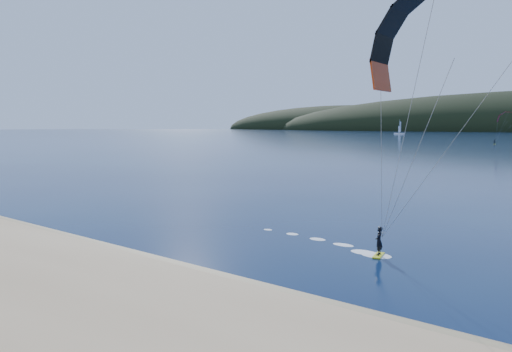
% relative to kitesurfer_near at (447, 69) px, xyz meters
% --- Properties ---
extents(ground, '(1800.00, 1800.00, 0.00)m').
position_rel_kitesurfer_near_xyz_m(ground, '(-14.89, -9.20, -10.69)').
color(ground, '#071436').
rests_on(ground, ground).
extents(wet_sand, '(220.00, 2.50, 0.10)m').
position_rel_kitesurfer_near_xyz_m(wet_sand, '(-14.89, -4.70, -10.64)').
color(wet_sand, '#987D58').
rests_on(wet_sand, ground).
extents(kitesurfer_near, '(19.95, 8.32, 13.89)m').
position_rel_kitesurfer_near_xyz_m(kitesurfer_near, '(0.00, 0.00, 0.00)').
color(kitesurfer_near, '#CFD719').
rests_on(kitesurfer_near, ground).
extents(kitesurfer_far, '(9.75, 6.86, 12.09)m').
position_rel_kitesurfer_near_xyz_m(kitesurfer_far, '(-28.59, 195.83, -0.94)').
color(kitesurfer_far, '#CFD719').
rests_on(kitesurfer_far, ground).
extents(sailboat, '(9.22, 6.04, 13.33)m').
position_rel_kitesurfer_near_xyz_m(sailboat, '(-143.50, 384.93, -9.71)').
color(sailboat, white).
rests_on(sailboat, ground).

